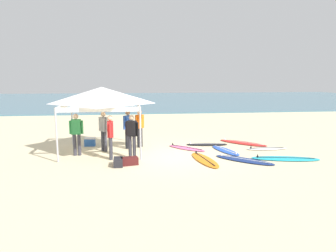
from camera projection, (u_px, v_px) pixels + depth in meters
name	position (u px, v px, depth m)	size (l,w,h in m)	color
ground_plane	(171.00, 156.00, 12.33)	(80.00, 80.00, 0.00)	beige
sea	(141.00, 99.00, 44.06)	(80.00, 36.00, 0.10)	teal
canopy_tent	(102.00, 96.00, 12.70)	(3.20, 3.20, 2.75)	#B7B7BC
surfboard_blue	(225.00, 150.00, 13.08)	(1.02, 2.04, 0.19)	blue
surfboard_black	(207.00, 144.00, 14.28)	(1.97, 0.71, 0.19)	black
surfboard_orange	(205.00, 160.00, 11.60)	(0.93, 2.37, 0.19)	orange
surfboard_white	(267.00, 149.00, 13.41)	(1.82, 0.52, 0.19)	white
surfboard_pink	(186.00, 148.00, 13.52)	(1.71, 1.73, 0.19)	pink
surfboard_red	(243.00, 143.00, 14.61)	(2.14, 2.15, 0.19)	red
surfboard_navy	(244.00, 160.00, 11.57)	(2.14, 2.05, 0.19)	navy
surfboard_cyan	(285.00, 158.00, 11.76)	(2.67, 1.23, 0.19)	#23B2CC
person_grey	(104.00, 129.00, 12.92)	(0.41, 0.42, 1.71)	#383842
person_orange	(140.00, 126.00, 13.74)	(0.40, 0.44, 1.71)	black
person_green	(76.00, 131.00, 12.22)	(0.55, 0.23, 1.71)	#383842
person_black	(132.00, 133.00, 11.82)	(0.51, 0.35, 1.71)	#383842
person_red	(110.00, 134.00, 11.65)	(0.23, 0.55, 1.71)	#383842
person_blue	(128.00, 127.00, 13.45)	(0.41, 0.42, 1.71)	black
gear_bag_near_tent	(118.00, 162.00, 10.89)	(0.60, 0.32, 0.28)	#232328
gear_bag_by_pole	(130.00, 161.00, 11.01)	(0.60, 0.32, 0.28)	#4C1919
cooler_box	(90.00, 142.00, 14.09)	(0.50, 0.36, 0.39)	#2D60B7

